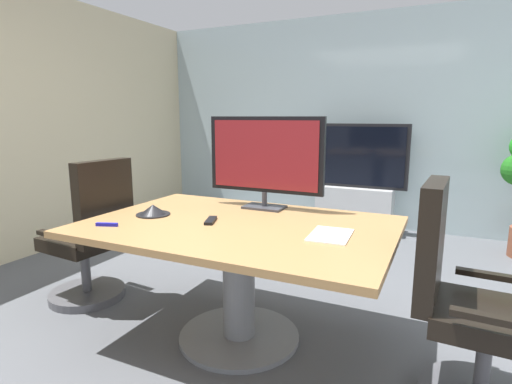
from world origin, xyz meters
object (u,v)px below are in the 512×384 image
object	(u,v)px
conference_table	(239,253)
office_chair_left	(92,243)
wall_display_unit	(355,196)
office_chair_right	(465,315)
tv_monitor	(265,157)
conference_phone	(153,210)
remote_control	(211,220)

from	to	relation	value
conference_table	office_chair_left	xyz separation A→B (m)	(-1.25, 0.01, -0.11)
office_chair_left	wall_display_unit	distance (m)	3.11
conference_table	office_chair_right	xyz separation A→B (m)	(1.25, -0.04, -0.11)
office_chair_right	tv_monitor	size ratio (longest dim) A/B	1.30
tv_monitor	wall_display_unit	distance (m)	2.44
conference_phone	remote_control	world-z (taller)	conference_phone
office_chair_left	tv_monitor	bearing A→B (deg)	114.67
office_chair_left	conference_table	bearing A→B (deg)	94.52
office_chair_right	conference_phone	distance (m)	1.88
office_chair_right	wall_display_unit	distance (m)	3.04
conference_table	wall_display_unit	distance (m)	2.79
office_chair_left	office_chair_right	xyz separation A→B (m)	(2.49, -0.05, 0.00)
tv_monitor	conference_phone	distance (m)	0.83
tv_monitor	wall_display_unit	size ratio (longest dim) A/B	0.64
office_chair_left	wall_display_unit	size ratio (longest dim) A/B	0.83
wall_display_unit	conference_table	bearing A→B (deg)	-92.79
office_chair_right	remote_control	xyz separation A→B (m)	(-1.41, -0.00, 0.31)
tv_monitor	remote_control	world-z (taller)	tv_monitor
remote_control	tv_monitor	bearing A→B (deg)	53.29
tv_monitor	conference_phone	size ratio (longest dim) A/B	3.82
office_chair_left	office_chair_right	distance (m)	2.49
office_chair_left	remote_control	size ratio (longest dim) A/B	6.41
conference_table	wall_display_unit	size ratio (longest dim) A/B	1.40
conference_table	conference_phone	xyz separation A→B (m)	(-0.60, -0.05, 0.22)
conference_table	remote_control	world-z (taller)	remote_control
conference_phone	office_chair_left	bearing A→B (deg)	174.80
office_chair_right	tv_monitor	xyz separation A→B (m)	(-1.27, 0.49, 0.66)
conference_table	office_chair_right	bearing A→B (deg)	-1.85
conference_table	remote_control	bearing A→B (deg)	-165.21
conference_table	office_chair_right	size ratio (longest dim) A/B	1.68
remote_control	office_chair_right	bearing A→B (deg)	-20.28
conference_table	tv_monitor	distance (m)	0.71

